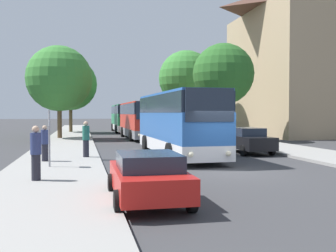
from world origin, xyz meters
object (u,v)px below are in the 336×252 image
object	(u,v)px
parked_car_left_curb	(148,176)
parked_car_right_near	(247,140)
bus_middle	(139,120)
bus_rear	(125,118)
bus_stop_sign	(49,132)
tree_left_far	(59,79)
parked_car_right_far	(191,131)
tree_right_mid	(223,74)
tree_left_near	(70,84)
pedestrian_waiting_near	(36,153)
tree_right_near	(186,78)
pedestrian_walking_back	(45,143)
bus_front	(177,123)
pedestrian_waiting_far	(86,139)

from	to	relation	value
parked_car_left_curb	parked_car_right_near	world-z (taller)	parked_car_right_near
bus_middle	bus_rear	size ratio (longest dim) A/B	0.91
bus_stop_sign	tree_left_far	xyz separation A→B (m)	(-0.62, 19.63, 3.88)
parked_car_left_curb	parked_car_right_far	bearing A→B (deg)	72.22
tree_left_far	tree_right_mid	size ratio (longest dim) A/B	1.02
tree_left_far	tree_right_mid	world-z (taller)	tree_left_far
parked_car_left_curb	bus_stop_sign	bearing A→B (deg)	114.77
tree_left_far	bus_middle	bearing A→B (deg)	-4.34
bus_rear	bus_stop_sign	bearing A→B (deg)	-100.89
tree_left_near	parked_car_right_near	bearing A→B (deg)	-67.50
parked_car_right_far	tree_left_near	size ratio (longest dim) A/B	0.47
parked_car_left_curb	pedestrian_waiting_near	world-z (taller)	pedestrian_waiting_near
pedestrian_waiting_near	tree_right_near	distance (m)	32.96
pedestrian_waiting_near	pedestrian_walking_back	size ratio (longest dim) A/B	1.09
bus_middle	bus_rear	bearing A→B (deg)	89.10
parked_car_right_far	bus_stop_sign	bearing A→B (deg)	55.61
bus_middle	parked_car_right_far	distance (m)	4.93
tree_right_mid	tree_left_far	bearing A→B (deg)	159.22
pedestrian_walking_back	tree_left_far	xyz separation A→B (m)	(-0.26, 17.58, 4.51)
bus_front	parked_car_left_curb	bearing A→B (deg)	-109.02
tree_right_mid	bus_front	bearing A→B (deg)	-122.50
pedestrian_waiting_far	pedestrian_walking_back	xyz separation A→B (m)	(-1.90, -1.37, -0.09)
bus_stop_sign	tree_left_near	xyz separation A→B (m)	(0.05, 31.23, 4.23)
tree_left_near	pedestrian_waiting_far	bearing A→B (deg)	-86.94
bus_middle	parked_car_left_curb	world-z (taller)	bus_middle
parked_car_left_curb	parked_car_right_far	world-z (taller)	parked_car_right_far
bus_front	parked_car_right_far	xyz separation A→B (m)	(4.55, 13.27, -1.10)
bus_middle	tree_right_mid	world-z (taller)	tree_right_mid
bus_front	tree_right_near	size ratio (longest dim) A/B	1.16
parked_car_left_curb	tree_left_far	distance (m)	27.10
parked_car_right_far	tree_right_mid	distance (m)	6.11
bus_middle	parked_car_right_near	distance (m)	15.04
parked_car_right_near	tree_right_mid	xyz separation A→B (m)	(2.06, 9.68, 4.89)
tree_left_near	tree_right_mid	world-z (taller)	tree_left_near
bus_front	tree_left_far	world-z (taller)	tree_left_far
bus_stop_sign	tree_right_near	xyz separation A→B (m)	(13.04, 26.36, 4.75)
parked_car_right_far	tree_right_mid	bearing A→B (deg)	120.98
pedestrian_waiting_far	tree_right_mid	xyz separation A→B (m)	(11.54, 11.01, 4.61)
bus_stop_sign	tree_left_far	distance (m)	20.01
pedestrian_walking_back	tree_left_far	bearing A→B (deg)	118.17
bus_middle	tree_right_mid	size ratio (longest dim) A/B	1.34
pedestrian_waiting_far	tree_right_mid	size ratio (longest dim) A/B	0.23
tree_left_near	tree_left_far	world-z (taller)	tree_left_near
bus_rear	tree_right_mid	xyz separation A→B (m)	(6.45, -18.00, 3.87)
parked_car_left_curb	tree_right_near	distance (m)	35.09
pedestrian_walking_back	tree_left_far	world-z (taller)	tree_left_far
tree_left_near	bus_rear	bearing A→B (deg)	10.25
bus_rear	pedestrian_waiting_near	xyz separation A→B (m)	(-6.81, -35.79, -0.73)
bus_middle	parked_car_left_curb	size ratio (longest dim) A/B	2.74
bus_front	pedestrian_waiting_near	distance (m)	10.16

